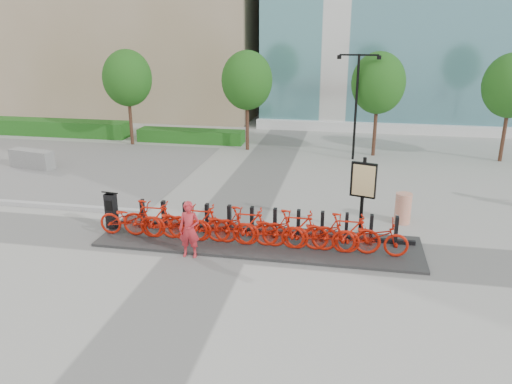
% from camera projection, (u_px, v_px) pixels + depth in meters
% --- Properties ---
extents(ground, '(120.00, 120.00, 0.00)m').
position_uv_depth(ground, '(214.00, 243.00, 14.95)').
color(ground, '#9F9F99').
extents(gravel_patch, '(14.00, 14.00, 0.00)m').
position_uv_depth(gravel_patch, '(48.00, 166.00, 23.28)').
color(gravel_patch, slate).
rests_on(gravel_patch, ground).
extents(hedge_a, '(10.00, 1.40, 0.90)m').
position_uv_depth(hedge_a, '(49.00, 127.00, 29.92)').
color(hedge_a, '#1C4811').
rests_on(hedge_a, ground).
extents(hedge_b, '(6.00, 1.20, 0.70)m').
position_uv_depth(hedge_b, '(191.00, 136.00, 28.05)').
color(hedge_b, '#1C4811').
rests_on(hedge_b, ground).
extents(tree_0, '(2.60, 2.60, 5.10)m').
position_uv_depth(tree_0, '(127.00, 78.00, 26.45)').
color(tree_0, '#48291B').
rests_on(tree_0, ground).
extents(tree_1, '(2.60, 2.60, 5.10)m').
position_uv_depth(tree_1, '(247.00, 81.00, 25.28)').
color(tree_1, '#48291B').
rests_on(tree_1, ground).
extents(tree_2, '(2.60, 2.60, 5.10)m').
position_uv_depth(tree_2, '(378.00, 83.00, 24.10)').
color(tree_2, '#48291B').
rests_on(tree_2, ground).
extents(tree_3, '(2.60, 2.60, 5.10)m').
position_uv_depth(tree_3, '(511.00, 86.00, 23.02)').
color(tree_3, '#48291B').
rests_on(tree_3, ground).
extents(streetlamp, '(2.00, 0.20, 5.00)m').
position_uv_depth(streetlamp, '(357.00, 95.00, 23.50)').
color(streetlamp, black).
rests_on(streetlamp, ground).
extents(dock_pad, '(9.60, 2.40, 0.08)m').
position_uv_depth(dock_pad, '(258.00, 241.00, 14.99)').
color(dock_pad, '#2C2C2C').
rests_on(dock_pad, ground).
extents(dock_rail_posts, '(8.02, 0.50, 0.85)m').
position_uv_depth(dock_rail_posts, '(263.00, 222.00, 15.27)').
color(dock_rail_posts, black).
rests_on(dock_rail_posts, dock_pad).
extents(bike_0, '(2.00, 0.70, 1.05)m').
position_uv_depth(bike_0, '(130.00, 219.00, 15.19)').
color(bike_0, '#AE1505').
rests_on(bike_0, dock_pad).
extents(bike_1, '(1.94, 0.55, 1.17)m').
position_uv_depth(bike_1, '(153.00, 219.00, 15.04)').
color(bike_1, '#AE1505').
rests_on(bike_1, dock_pad).
extents(bike_2, '(2.00, 0.70, 1.05)m').
position_uv_depth(bike_2, '(175.00, 222.00, 14.93)').
color(bike_2, '#AE1505').
rests_on(bike_2, dock_pad).
extents(bike_3, '(1.94, 0.55, 1.17)m').
position_uv_depth(bike_3, '(198.00, 222.00, 14.78)').
color(bike_3, '#AE1505').
rests_on(bike_3, dock_pad).
extents(bike_4, '(2.00, 0.70, 1.05)m').
position_uv_depth(bike_4, '(222.00, 226.00, 14.67)').
color(bike_4, '#AE1505').
rests_on(bike_4, dock_pad).
extents(bike_5, '(1.94, 0.55, 1.17)m').
position_uv_depth(bike_5, '(246.00, 226.00, 14.52)').
color(bike_5, '#AE1505').
rests_on(bike_5, dock_pad).
extents(bike_6, '(2.00, 0.70, 1.05)m').
position_uv_depth(bike_6, '(270.00, 230.00, 14.41)').
color(bike_6, '#AE1505').
rests_on(bike_6, dock_pad).
extents(bike_7, '(1.94, 0.55, 1.17)m').
position_uv_depth(bike_7, '(295.00, 230.00, 14.26)').
color(bike_7, '#AE1505').
rests_on(bike_7, dock_pad).
extents(bike_8, '(2.00, 0.70, 1.05)m').
position_uv_depth(bike_8, '(320.00, 233.00, 14.15)').
color(bike_8, '#AE1505').
rests_on(bike_8, dock_pad).
extents(bike_9, '(1.94, 0.55, 1.17)m').
position_uv_depth(bike_9, '(346.00, 233.00, 14.00)').
color(bike_9, '#AE1505').
rests_on(bike_9, dock_pad).
extents(bike_10, '(2.00, 0.70, 1.05)m').
position_uv_depth(bike_10, '(372.00, 237.00, 13.89)').
color(bike_10, '#AE1505').
rests_on(bike_10, dock_pad).
extents(kiosk, '(0.42, 0.37, 1.25)m').
position_uv_depth(kiosk, '(111.00, 210.00, 15.73)').
color(kiosk, black).
rests_on(kiosk, dock_pad).
extents(worker_red, '(0.61, 0.41, 1.63)m').
position_uv_depth(worker_red, '(189.00, 230.00, 13.87)').
color(worker_red, red).
rests_on(worker_red, ground).
extents(construction_barrel, '(0.61, 0.61, 1.02)m').
position_uv_depth(construction_barrel, '(403.00, 208.00, 16.39)').
color(construction_barrel, '#E54F1D').
rests_on(construction_barrel, ground).
extents(jersey_barrier, '(2.26, 1.02, 0.85)m').
position_uv_depth(jersey_barrier, '(32.00, 159.00, 22.83)').
color(jersey_barrier, gray).
rests_on(jersey_barrier, ground).
extents(map_sign, '(0.79, 0.34, 2.43)m').
position_uv_depth(map_sign, '(363.00, 183.00, 15.31)').
color(map_sign, black).
rests_on(map_sign, ground).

